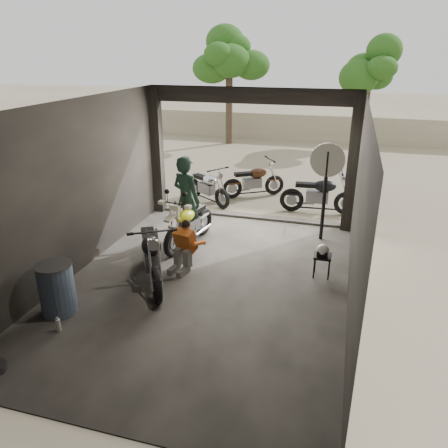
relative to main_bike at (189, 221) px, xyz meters
The scene contains 16 objects.
ground 1.87m from the main_bike, 60.10° to the right, with size 80.00×80.00×0.00m, color #7A6D56.
garage 1.51m from the main_bike, 48.35° to the right, with size 7.00×7.13×3.20m.
boundary_wall 12.49m from the main_bike, 85.92° to the left, with size 18.00×0.30×1.20m, color gray.
tree_left 11.67m from the main_bike, 100.91° to the left, with size 2.20×2.20×5.60m.
tree_right 13.33m from the main_bike, 73.50° to the left, with size 2.20×2.20×5.00m.
main_bike is the anchor object (origin of this frame).
left_bike 1.74m from the main_bike, 92.71° to the right, with size 0.76×1.84×1.25m, color black, non-canonical shape.
outside_bike_a 2.83m from the main_bike, 99.87° to the left, with size 0.66×1.59×1.08m, color black, non-canonical shape.
outside_bike_b 3.75m from the main_bike, 80.44° to the left, with size 0.67×1.63×1.10m, color #3A1E0E, non-canonical shape.
outside_bike_c 3.78m from the main_bike, 47.77° to the left, with size 0.72×1.75×1.18m, color black, non-canonical shape.
rider 0.45m from the main_bike, 121.31° to the left, with size 0.71×0.46×1.94m, color black.
mechanic 1.22m from the main_bike, 75.64° to the right, with size 0.49×0.67×0.97m, color #B75518, non-canonical shape.
stool 2.97m from the main_bike, 13.30° to the right, with size 0.32×0.32×0.45m.
helmet 2.96m from the main_bike, 13.37° to the right, with size 0.23×0.24×0.22m, color silver.
oil_drum 3.28m from the main_bike, 109.79° to the right, with size 0.56×0.56×0.87m, color #40516C.
sign_post 3.08m from the main_bike, 21.35° to the left, with size 0.73×0.08×2.19m.
Camera 1 is at (2.24, -6.65, 4.00)m, focal length 35.00 mm.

